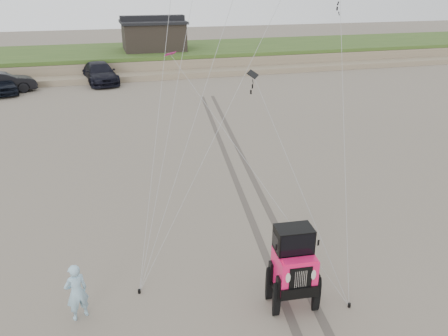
{
  "coord_description": "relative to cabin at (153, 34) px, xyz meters",
  "views": [
    {
      "loc": [
        -3.83,
        -9.31,
        8.04
      ],
      "look_at": [
        -0.29,
        3.0,
        2.6
      ],
      "focal_mm": 35.0,
      "sensor_mm": 36.0,
      "label": 1
    }
  ],
  "objects": [
    {
      "name": "man",
      "position": [
        -6.96,
        -36.66,
        -2.43
      ],
      "size": [
        0.7,
        0.59,
        1.62
      ],
      "primitive_type": "imported",
      "rotation": [
        0.0,
        0.0,
        3.55
      ],
      "color": "#85C2CE",
      "rests_on": "ground"
    },
    {
      "name": "ground",
      "position": [
        -2.0,
        -37.0,
        -3.24
      ],
      "size": [
        160.0,
        160.0,
        0.0
      ],
      "primitive_type": "plane",
      "color": "#6B6054",
      "rests_on": "ground"
    },
    {
      "name": "truck_a",
      "position": [
        -13.24,
        -8.62,
        -2.41
      ],
      "size": [
        3.16,
        5.2,
        1.65
      ],
      "primitive_type": "imported",
      "rotation": [
        0.0,
        0.0,
        0.27
      ],
      "color": "black",
      "rests_on": "ground"
    },
    {
      "name": "stake_main",
      "position": [
        -5.38,
        -36.12,
        -3.18
      ],
      "size": [
        0.08,
        0.08,
        0.12
      ],
      "primitive_type": "cylinder",
      "color": "black",
      "rests_on": "ground"
    },
    {
      "name": "truck_b",
      "position": [
        -13.28,
        -8.66,
        -2.39
      ],
      "size": [
        5.45,
        3.29,
        1.7
      ],
      "primitive_type": "imported",
      "rotation": [
        0.0,
        0.0,
        1.88
      ],
      "color": "black",
      "rests_on": "ground"
    },
    {
      "name": "stake_aux",
      "position": [
        -0.01,
        -38.26,
        -3.18
      ],
      "size": [
        0.08,
        0.08,
        0.12
      ],
      "primitive_type": "cylinder",
      "color": "black",
      "rests_on": "ground"
    },
    {
      "name": "jeep",
      "position": [
        -1.46,
        -37.74,
        -2.31
      ],
      "size": [
        2.57,
        5.13,
        1.85
      ],
      "primitive_type": null,
      "rotation": [
        0.0,
        0.0,
        -0.09
      ],
      "color": "#FF185E",
      "rests_on": "ground"
    },
    {
      "name": "tire_tracks",
      "position": [
        0.0,
        -29.0,
        -3.23
      ],
      "size": [
        5.22,
        29.74,
        0.01
      ],
      "color": "#4C443D",
      "rests_on": "ground"
    },
    {
      "name": "dune_ridge",
      "position": [
        -2.0,
        0.5,
        -2.42
      ],
      "size": [
        160.0,
        14.25,
        1.73
      ],
      "color": "#7A6B54",
      "rests_on": "ground"
    },
    {
      "name": "truck_c",
      "position": [
        -5.67,
        -6.85,
        -2.37
      ],
      "size": [
        3.35,
        6.26,
        1.73
      ],
      "primitive_type": "imported",
      "rotation": [
        0.0,
        0.0,
        0.16
      ],
      "color": "black",
      "rests_on": "ground"
    },
    {
      "name": "cabin",
      "position": [
        0.0,
        0.0,
        0.0
      ],
      "size": [
        6.4,
        5.4,
        3.35
      ],
      "color": "black",
      "rests_on": "dune_ridge"
    }
  ]
}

